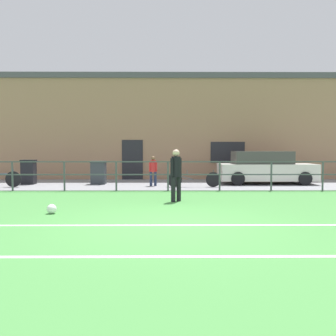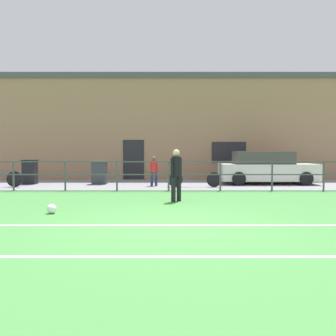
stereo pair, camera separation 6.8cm
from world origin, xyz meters
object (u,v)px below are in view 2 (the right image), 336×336
at_px(trash_bin_0, 99,172).
at_px(bicycle_parked_1, 194,179).
at_px(soccer_ball_match, 51,209).
at_px(trash_bin_1, 30,172).
at_px(spectator_child, 154,169).
at_px(parked_car_red, 266,168).
at_px(player_goalkeeper, 176,172).

bearing_deg(trash_bin_0, bicycle_parked_1, -16.92).
distance_m(soccer_ball_match, trash_bin_1, 8.05).
height_order(spectator_child, bicycle_parked_1, spectator_child).
bearing_deg(parked_car_red, trash_bin_1, -179.10).
height_order(parked_car_red, bicycle_parked_1, parked_car_red).
bearing_deg(bicycle_parked_1, spectator_child, 165.24).
distance_m(player_goalkeeper, soccer_ball_match, 3.84).
relative_size(parked_car_red, bicycle_parked_1, 1.92).
bearing_deg(trash_bin_1, soccer_ball_match, -64.99).
height_order(parked_car_red, trash_bin_0, parked_car_red).
xyz_separation_m(soccer_ball_match, trash_bin_1, (-3.40, 7.28, 0.46)).
bearing_deg(parked_car_red, spectator_child, -169.15).
bearing_deg(player_goalkeeper, trash_bin_1, -81.51).
bearing_deg(bicycle_parked_1, trash_bin_0, 163.08).
bearing_deg(spectator_child, soccer_ball_match, 76.42).
height_order(player_goalkeeper, parked_car_red, player_goalkeeper).
bearing_deg(player_goalkeeper, parked_car_red, -171.17).
bearing_deg(bicycle_parked_1, player_goalkeeper, -102.25).
bearing_deg(soccer_ball_match, spectator_child, 70.38).
height_order(bicycle_parked_1, trash_bin_1, trash_bin_1).
height_order(spectator_child, trash_bin_0, spectator_child).
distance_m(spectator_child, trash_bin_1, 5.76).
xyz_separation_m(soccer_ball_match, bicycle_parked_1, (4.03, 6.01, 0.23)).
bearing_deg(bicycle_parked_1, soccer_ball_match, -123.83).
relative_size(soccer_ball_match, trash_bin_0, 0.23).
distance_m(player_goalkeeper, bicycle_parked_1, 4.11).
height_order(spectator_child, parked_car_red, parked_car_red).
bearing_deg(trash_bin_1, parked_car_red, 0.90).
bearing_deg(soccer_ball_match, trash_bin_0, 91.73).
bearing_deg(player_goalkeeper, bicycle_parked_1, -145.11).
bearing_deg(soccer_ball_match, player_goalkeeper, 32.72).
relative_size(soccer_ball_match, bicycle_parked_1, 0.11).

